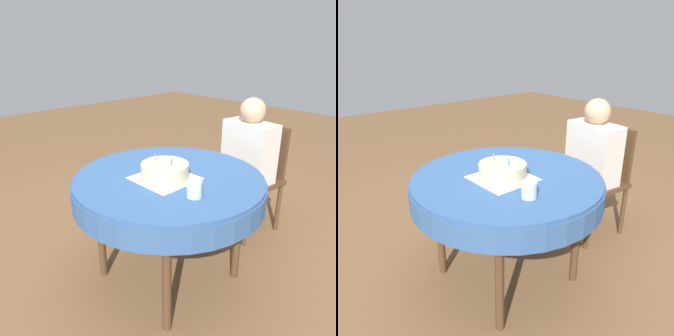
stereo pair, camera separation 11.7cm
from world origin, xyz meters
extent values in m
plane|color=brown|center=(0.00, 0.00, 0.00)|extent=(12.00, 12.00, 0.00)
cylinder|color=#335689|center=(0.00, 0.00, 0.74)|extent=(1.16, 1.16, 0.02)
cylinder|color=#335689|center=(0.00, 0.00, 0.66)|extent=(1.18, 1.18, 0.13)
cylinder|color=#4C331E|center=(-0.32, -0.32, 0.36)|extent=(0.05, 0.05, 0.73)
cylinder|color=#4C331E|center=(0.32, -0.32, 0.36)|extent=(0.05, 0.05, 0.73)
cylinder|color=#4C331E|center=(-0.32, 0.32, 0.36)|extent=(0.05, 0.05, 0.73)
cylinder|color=#4C331E|center=(0.32, 0.32, 0.36)|extent=(0.05, 0.05, 0.73)
cube|color=#4C331E|center=(-0.02, 0.90, 0.44)|extent=(0.51, 0.51, 0.04)
cube|color=#4C331E|center=(0.01, 1.11, 0.67)|extent=(0.41, 0.09, 0.43)
cylinder|color=#4C331E|center=(-0.24, 0.73, 0.21)|extent=(0.04, 0.04, 0.42)
cylinder|color=#4C331E|center=(0.15, 0.67, 0.21)|extent=(0.04, 0.04, 0.42)
cylinder|color=#4C331E|center=(-0.18, 1.12, 0.21)|extent=(0.04, 0.04, 0.42)
cylinder|color=#4C331E|center=(0.21, 1.07, 0.21)|extent=(0.04, 0.04, 0.42)
cylinder|color=tan|center=(-0.14, 0.76, 0.23)|extent=(0.09, 0.09, 0.46)
cylinder|color=tan|center=(0.06, 0.73, 0.23)|extent=(0.09, 0.09, 0.46)
cube|color=beige|center=(-0.02, 0.90, 0.69)|extent=(0.44, 0.27, 0.47)
sphere|color=tan|center=(-0.02, 0.90, 1.02)|extent=(0.20, 0.20, 0.20)
cube|color=white|center=(0.01, -0.05, 0.75)|extent=(0.34, 0.34, 0.00)
cylinder|color=beige|center=(0.01, -0.05, 0.80)|extent=(0.29, 0.29, 0.09)
cylinder|color=blue|center=(0.06, -0.04, 0.86)|extent=(0.01, 0.01, 0.04)
cylinder|color=#D166B2|center=(-0.06, -0.06, 0.86)|extent=(0.01, 0.01, 0.04)
cylinder|color=silver|center=(0.30, -0.10, 0.79)|extent=(0.08, 0.08, 0.09)
camera|label=1|loc=(1.33, -1.27, 1.52)|focal=35.00mm
camera|label=2|loc=(1.41, -1.19, 1.52)|focal=35.00mm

